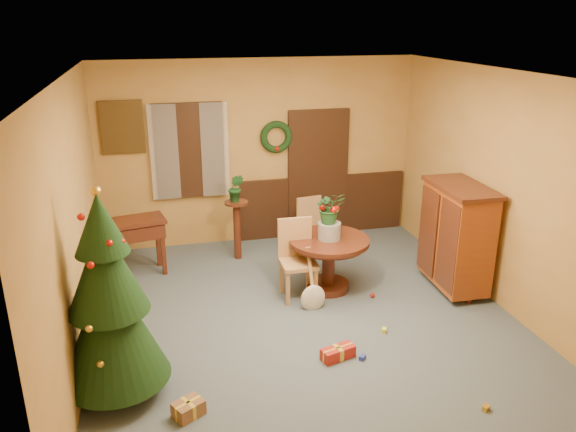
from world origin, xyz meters
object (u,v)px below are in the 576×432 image
object	(u,v)px
christmas_tree	(109,301)
sideboard	(457,234)
dining_table	(329,254)
chair_near	(297,256)
writing_desk	(131,234)

from	to	relation	value
christmas_tree	sideboard	bearing A→B (deg)	16.35
dining_table	sideboard	xyz separation A→B (m)	(1.64, -0.36, 0.26)
chair_near	writing_desk	size ratio (longest dim) A/B	1.03
chair_near	christmas_tree	world-z (taller)	christmas_tree
christmas_tree	chair_near	bearing A→B (deg)	35.53
writing_desk	sideboard	size ratio (longest dim) A/B	0.70
dining_table	christmas_tree	distance (m)	3.15
dining_table	sideboard	bearing A→B (deg)	-12.52
dining_table	chair_near	xyz separation A→B (m)	(-0.45, -0.05, 0.04)
chair_near	sideboard	world-z (taller)	sideboard
sideboard	chair_near	bearing A→B (deg)	171.39
dining_table	sideboard	distance (m)	1.70
christmas_tree	writing_desk	distance (m)	2.73
dining_table	writing_desk	distance (m)	2.76
sideboard	christmas_tree	bearing A→B (deg)	-163.65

